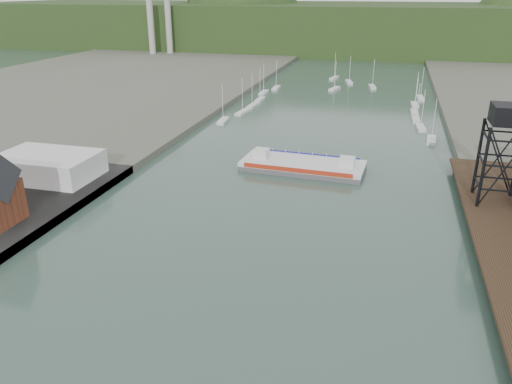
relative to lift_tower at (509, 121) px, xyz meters
The scene contains 5 objects.
white_shed 80.28m from the lift_tower, behind, with size 18.00×12.00×4.50m, color silver.
lift_tower is the anchor object (origin of this frame).
marina_sailboats 89.04m from the lift_tower, 113.46° to the left, with size 57.71×92.65×0.90m.
distant_hills 246.51m from the lift_tower, 99.10° to the left, with size 500.00×120.00×80.00m.
chain_ferry 39.30m from the lift_tower, 159.54° to the left, with size 25.44×11.46×3.59m.
Camera 1 is at (16.68, -25.23, 34.73)m, focal length 35.00 mm.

